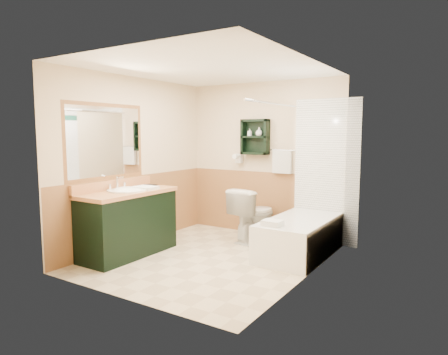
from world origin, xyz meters
TOP-DOWN VIEW (x-y plane):
  - floor at (0.00, 0.00)m, footprint 3.00×3.00m
  - back_wall at (0.00, 1.52)m, footprint 2.60×0.04m
  - left_wall at (-1.32, 0.00)m, footprint 0.04×3.00m
  - right_wall at (1.32, 0.00)m, footprint 0.04×3.00m
  - ceiling at (0.00, 0.00)m, footprint 2.60×3.00m
  - wainscot_left at (-1.29, 0.00)m, footprint 2.98×2.98m
  - wainscot_back at (0.00, 1.49)m, footprint 2.58×2.58m
  - mirror_frame at (-1.27, -0.55)m, footprint 1.30×1.30m
  - mirror_glass at (-1.27, -0.55)m, footprint 1.20×1.20m
  - tile_right at (1.28, 0.75)m, footprint 1.50×1.50m
  - tile_back at (1.03, 1.48)m, footprint 0.95×0.95m
  - tile_accent at (1.27, 0.75)m, footprint 1.50×1.50m
  - wall_shelf at (-0.10, 1.41)m, footprint 0.45×0.15m
  - hair_dryer at (-0.40, 1.43)m, footprint 0.10×0.24m
  - towel_bar at (0.35, 1.45)m, footprint 0.40×0.06m
  - curtain_rod at (0.53, 0.75)m, footprint 0.03×1.60m
  - shower_curtain at (0.53, 0.92)m, footprint 1.05×1.05m
  - vanity at (-0.99, -0.46)m, footprint 0.59×1.36m
  - bathtub at (0.93, 0.78)m, footprint 0.73×1.50m
  - toilet at (0.07, 1.06)m, footprint 0.56×0.86m
  - counter_towel at (-0.89, -0.22)m, footprint 0.31×0.24m
  - vanity_book at (-1.16, 0.01)m, footprint 0.18×0.04m
  - tub_towel at (0.79, 0.19)m, footprint 0.23×0.19m
  - soap_bottle_a at (-0.19, 1.40)m, footprint 0.06×0.12m
  - soap_bottle_b at (-0.03, 1.40)m, footprint 0.14×0.16m

SIDE VIEW (x-z plane):
  - floor at x=0.00m, z-range 0.00..0.00m
  - bathtub at x=0.93m, z-range 0.00..0.49m
  - toilet at x=0.07m, z-range 0.00..0.79m
  - vanity at x=-0.99m, z-range 0.00..0.86m
  - wainscot_left at x=-1.29m, z-range 0.00..1.00m
  - wainscot_back at x=0.00m, z-range 0.00..1.00m
  - tub_towel at x=0.79m, z-range 0.49..0.56m
  - counter_towel at x=-0.89m, z-range 0.86..0.90m
  - vanity_book at x=-1.16m, z-range 0.86..1.10m
  - tile_right at x=1.28m, z-range 0.00..2.10m
  - tile_back at x=1.03m, z-range 0.00..2.10m
  - shower_curtain at x=0.53m, z-range 0.30..2.00m
  - back_wall at x=0.00m, z-range 0.00..2.40m
  - left_wall at x=-1.32m, z-range 0.00..2.40m
  - right_wall at x=1.32m, z-range 0.00..2.40m
  - hair_dryer at x=-0.40m, z-range 1.11..1.29m
  - towel_bar at x=0.35m, z-range 1.15..1.55m
  - mirror_frame at x=-1.27m, z-range 1.00..2.00m
  - mirror_glass at x=-1.27m, z-range 1.05..1.95m
  - wall_shelf at x=-0.10m, z-range 1.27..1.83m
  - soap_bottle_a at x=-0.19m, z-range 1.56..1.62m
  - soap_bottle_b at x=-0.03m, z-range 1.56..1.67m
  - tile_accent at x=1.27m, z-range 1.85..1.95m
  - curtain_rod at x=0.53m, z-range 1.98..2.02m
  - ceiling at x=0.00m, z-range 2.40..2.44m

